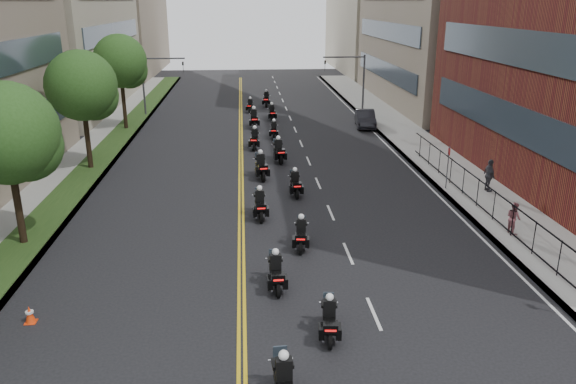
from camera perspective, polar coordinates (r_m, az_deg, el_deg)
name	(u,v)px	position (r m, az deg, el deg)	size (l,w,h in m)	color
sidewalk_right	(433,157)	(40.66, 14.54, 3.44)	(4.00, 90.00, 0.15)	gray
sidewalk_left	(83,165)	(39.94, -20.13, 2.61)	(4.00, 90.00, 0.15)	gray
grass_strip	(95,163)	(39.70, -19.04, 2.78)	(2.00, 90.00, 0.04)	#1C3A15
iron_fence	(503,213)	(28.60, 21.00, -1.97)	(0.05, 28.00, 1.50)	black
street_trees	(58,106)	(32.61, -22.33, 8.06)	(4.40, 38.40, 7.98)	black
traffic_signal_right	(354,75)	(55.50, 6.73, 11.72)	(4.09, 0.20, 5.60)	#3F3F44
traffic_signal_left	(153,77)	(55.08, -13.54, 11.28)	(4.09, 0.20, 5.60)	#3F3F44
motorcycle_1	(329,321)	(18.75, 4.22, -12.89)	(0.58, 2.07, 1.52)	black
motorcycle_2	(276,273)	(21.55, -1.23, -8.25)	(0.52, 2.18, 1.61)	black
motorcycle_3	(301,235)	(24.93, 1.34, -4.38)	(0.63, 2.13, 1.58)	black
motorcycle_4	(260,205)	(28.37, -2.87, -1.36)	(0.54, 2.27, 1.68)	black
motorcycle_5	(295,184)	(31.64, 0.74, 0.77)	(0.52, 2.19, 1.62)	black
motorcycle_6	(261,167)	(34.74, -2.76, 2.53)	(0.74, 2.44, 1.80)	black
motorcycle_7	(279,152)	(38.35, -0.95, 4.12)	(0.71, 2.43, 1.80)	black
motorcycle_8	(255,140)	(41.91, -3.41, 5.33)	(0.66, 2.35, 1.73)	black
motorcycle_9	(274,130)	(45.29, -1.45, 6.28)	(0.55, 2.08, 1.54)	black
motorcycle_10	(254,119)	(49.05, -3.47, 7.38)	(0.59, 2.55, 1.88)	black
motorcycle_11	(272,113)	(52.16, -1.65, 8.00)	(0.53, 2.26, 1.67)	black
motorcycle_12	(250,106)	(56.21, -3.87, 8.70)	(0.62, 2.07, 1.53)	black
motorcycle_13	(266,100)	(59.29, -2.21, 9.35)	(0.65, 2.39, 1.77)	black
parked_sedan	(365,119)	(49.76, 7.85, 7.40)	(1.56, 4.46, 1.47)	black
pedestrian_b	(514,218)	(28.11, 21.95, -2.44)	(0.73, 0.57, 1.50)	#914F57
pedestrian_c	(489,175)	(33.75, 19.77, 1.59)	(1.10, 0.46, 1.87)	#3B3B42
traffic_cone	(30,315)	(21.49, -24.75, -11.24)	(0.37, 0.37, 0.62)	#FF3E0D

